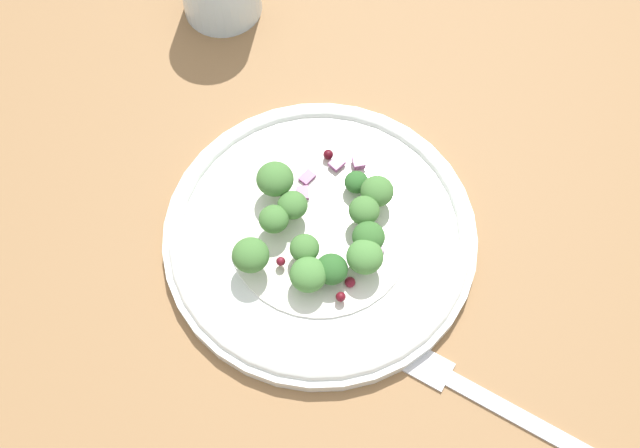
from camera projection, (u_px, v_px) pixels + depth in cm
name	position (u px, v px, depth cm)	size (l,w,h in cm)	color
ground_plane	(311.00, 216.00, 63.39)	(180.00, 180.00, 2.00)	olive
plate	(320.00, 234.00, 60.57)	(24.74, 24.74, 1.70)	white
dressing_pool	(320.00, 232.00, 60.18)	(14.35, 14.35, 0.20)	white
broccoli_floret_0	(377.00, 192.00, 59.70)	(2.60, 2.60, 2.63)	#9EC684
broccoli_floret_1	(365.00, 257.00, 57.10)	(2.79, 2.79, 2.82)	#9EC684
broccoli_floret_2	(291.00, 203.00, 59.27)	(2.35, 2.35, 2.38)	#8EB77A
broccoli_floret_3	(369.00, 237.00, 57.92)	(2.50, 2.50, 2.53)	#ADD18E
broccoli_floret_4	(251.00, 256.00, 56.95)	(2.80, 2.80, 2.84)	#9EC684
broccoli_floret_5	(308.00, 275.00, 56.75)	(2.78, 2.78, 2.82)	#ADD18E
broccoli_floret_6	(364.00, 211.00, 58.77)	(2.39, 2.39, 2.42)	#9EC684
broccoli_floret_7	(276.00, 222.00, 58.46)	(2.32, 2.32, 2.35)	#ADD18E
broccoli_floret_8	(275.00, 179.00, 59.63)	(2.93, 2.93, 2.97)	#8EB77A
broccoli_floret_9	(305.00, 248.00, 57.68)	(2.26, 2.26, 2.28)	#ADD18E
broccoli_floret_10	(356.00, 182.00, 60.87)	(1.93, 1.93, 1.95)	#8EB77A
broccoli_floret_11	(331.00, 270.00, 57.22)	(2.47, 2.47, 2.50)	#ADD18E
cranberry_0	(341.00, 297.00, 56.94)	(0.75, 0.75, 0.75)	maroon
cranberry_1	(350.00, 282.00, 57.83)	(0.82, 0.82, 0.82)	maroon
cranberry_2	(281.00, 261.00, 58.13)	(0.71, 0.71, 0.71)	maroon
cranberry_3	(312.00, 269.00, 58.19)	(0.75, 0.75, 0.75)	maroon
cranberry_4	(328.00, 155.00, 62.58)	(0.84, 0.84, 0.84)	#4C0A14
cranberry_5	(354.00, 181.00, 61.72)	(0.99, 0.99, 0.99)	#4C0A14
onion_bit_0	(337.00, 163.00, 62.41)	(1.14, 0.95, 0.41)	#843D75
onion_bit_1	(303.00, 193.00, 61.39)	(1.14, 0.95, 0.35)	#934C84
onion_bit_2	(309.00, 262.00, 58.57)	(0.87, 1.40, 0.45)	#843D75
onion_bit_3	(360.00, 163.00, 62.25)	(1.12, 0.96, 0.58)	#843D75
onion_bit_4	(307.00, 178.00, 62.11)	(1.21, 0.89, 0.44)	#843D75
onion_bit_5	(375.00, 252.00, 58.95)	(1.18, 1.20, 0.35)	#A35B93
fork	(505.00, 409.00, 55.04)	(18.21, 7.61, 0.50)	silver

